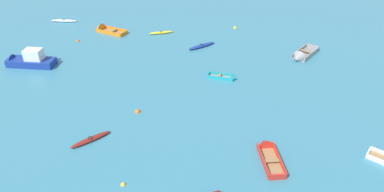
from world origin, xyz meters
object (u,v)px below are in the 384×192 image
at_px(mooring_buoy_outer_edge, 78,41).
at_px(kayak_yellow_near_left, 161,33).
at_px(rowboat_red_near_camera, 267,151).
at_px(kayak_white_near_right, 64,21).
at_px(rowboat_orange_center, 104,30).
at_px(kayak_maroon_outer_left, 91,139).
at_px(kayak_deep_blue_back_row_center, 202,46).
at_px(mooring_buoy_near_foreground, 123,185).
at_px(mooring_buoy_between_boats_left, 235,28).
at_px(rowboat_turquoise_distant_center, 228,77).
at_px(rowboat_grey_cluster_outer, 301,56).
at_px(mooring_buoy_midfield, 138,112).
at_px(motor_launch_deep_blue_far_left, 28,60).

bearing_deg(mooring_buoy_outer_edge, kayak_yellow_near_left, 23.09).
bearing_deg(rowboat_red_near_camera, kayak_white_near_right, 139.44).
xyz_separation_m(rowboat_orange_center, kayak_maroon_outer_left, (7.19, -21.02, -0.06)).
distance_m(kayak_deep_blue_back_row_center, mooring_buoy_near_foreground, 21.83).
xyz_separation_m(mooring_buoy_outer_edge, mooring_buoy_between_boats_left, (18.46, 7.37, 0.00)).
relative_size(kayak_white_near_right, mooring_buoy_near_foreground, 11.36).
relative_size(kayak_maroon_outer_left, mooring_buoy_near_foreground, 8.16).
distance_m(rowboat_orange_center, mooring_buoy_outer_edge, 4.15).
height_order(rowboat_turquoise_distant_center, kayak_maroon_outer_left, rowboat_turquoise_distant_center).
bearing_deg(kayak_maroon_outer_left, kayak_yellow_near_left, 89.43).
height_order(rowboat_grey_cluster_outer, rowboat_turquoise_distant_center, rowboat_grey_cluster_outer).
xyz_separation_m(kayak_yellow_near_left, mooring_buoy_midfield, (2.10, -17.21, -0.14)).
bearing_deg(rowboat_grey_cluster_outer, kayak_yellow_near_left, 164.51).
relative_size(motor_launch_deep_blue_far_left, mooring_buoy_midfield, 11.79).
xyz_separation_m(kayak_maroon_outer_left, mooring_buoy_between_boats_left, (9.35, 24.72, -0.14)).
distance_m(rowboat_grey_cluster_outer, mooring_buoy_between_boats_left, 10.95).
bearing_deg(kayak_yellow_near_left, kayak_deep_blue_back_row_center, -30.85).
relative_size(kayak_white_near_right, mooring_buoy_between_boats_left, 7.90).
xyz_separation_m(kayak_deep_blue_back_row_center, kayak_maroon_outer_left, (-5.83, -17.98, -0.03)).
height_order(rowboat_orange_center, mooring_buoy_between_boats_left, rowboat_orange_center).
xyz_separation_m(rowboat_red_near_camera, kayak_maroon_outer_left, (-12.76, -0.62, -0.06)).
relative_size(kayak_yellow_near_left, kayak_deep_blue_back_row_center, 0.99).
bearing_deg(rowboat_orange_center, motor_launch_deep_blue_far_left, -111.74).
distance_m(motor_launch_deep_blue_far_left, rowboat_grey_cluster_outer, 28.85).
distance_m(rowboat_grey_cluster_outer, rowboat_red_near_camera, 16.61).
height_order(mooring_buoy_midfield, mooring_buoy_near_foreground, mooring_buoy_midfield).
distance_m(kayak_maroon_outer_left, mooring_buoy_between_boats_left, 26.43).
xyz_separation_m(motor_launch_deep_blue_far_left, mooring_buoy_near_foreground, (15.10, -14.33, -0.59)).
bearing_deg(motor_launch_deep_blue_far_left, mooring_buoy_between_boats_left, 34.34).
xyz_separation_m(kayak_deep_blue_back_row_center, mooring_buoy_midfield, (-3.51, -13.86, -0.17)).
distance_m(kayak_maroon_outer_left, mooring_buoy_outer_edge, 19.60).
relative_size(rowboat_grey_cluster_outer, mooring_buoy_outer_edge, 11.35).
bearing_deg(mooring_buoy_midfield, kayak_white_near_right, 130.02).
height_order(rowboat_turquoise_distant_center, rowboat_red_near_camera, rowboat_red_near_camera).
xyz_separation_m(rowboat_orange_center, mooring_buoy_near_foreground, (10.94, -24.77, -0.20)).
height_order(motor_launch_deep_blue_far_left, kayak_yellow_near_left, motor_launch_deep_blue_far_left).
bearing_deg(mooring_buoy_outer_edge, rowboat_turquoise_distant_center, -19.29).
bearing_deg(kayak_white_near_right, motor_launch_deep_blue_far_left, -78.73).
height_order(kayak_maroon_outer_left, mooring_buoy_outer_edge, kayak_maroon_outer_left).
xyz_separation_m(rowboat_red_near_camera, mooring_buoy_outer_edge, (-21.87, 16.73, -0.20)).
relative_size(rowboat_turquoise_distant_center, kayak_maroon_outer_left, 1.13).
xyz_separation_m(rowboat_orange_center, mooring_buoy_between_boats_left, (16.54, 3.70, -0.20)).
bearing_deg(mooring_buoy_midfield, rowboat_orange_center, 119.36).
bearing_deg(kayak_deep_blue_back_row_center, rowboat_orange_center, 166.84).
bearing_deg(rowboat_orange_center, mooring_buoy_near_foreground, -66.18).
bearing_deg(mooring_buoy_between_boats_left, rowboat_grey_cluster_outer, -46.92).
bearing_deg(mooring_buoy_between_boats_left, mooring_buoy_near_foreground, -101.13).
bearing_deg(rowboat_grey_cluster_outer, mooring_buoy_between_boats_left, 133.08).
bearing_deg(rowboat_grey_cluster_outer, kayak_maroon_outer_left, -135.17).
bearing_deg(rowboat_red_near_camera, kayak_yellow_near_left, 121.21).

